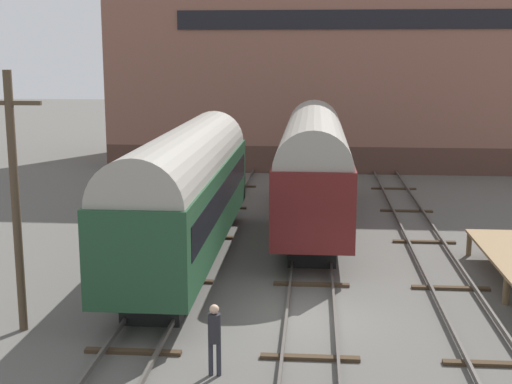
{
  "coord_description": "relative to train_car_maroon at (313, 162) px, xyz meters",
  "views": [
    {
      "loc": [
        0.02,
        -20.42,
        7.85
      ],
      "look_at": [
        -2.35,
        8.36,
        2.2
      ],
      "focal_mm": 50.0,
      "sensor_mm": 36.0,
      "label": 1
    }
  ],
  "objects": [
    {
      "name": "warehouse_building",
      "position": [
        2.81,
        21.42,
        6.02
      ],
      "size": [
        33.46,
        13.67,
        18.04
      ],
      "color": "#4F342A",
      "rests_on": "ground"
    },
    {
      "name": "train_car_maroon",
      "position": [
        0.0,
        0.0,
        0.0
      ],
      "size": [
        3.01,
        16.39,
        5.29
      ],
      "color": "black",
      "rests_on": "ground"
    },
    {
      "name": "track_right",
      "position": [
        4.7,
        -11.53,
        -2.86
      ],
      "size": [
        2.6,
        60.0,
        0.26
      ],
      "color": "#4C4742",
      "rests_on": "ground"
    },
    {
      "name": "ground_plane",
      "position": [
        0.0,
        -11.53,
        -3.01
      ],
      "size": [
        200.0,
        200.0,
        0.0
      ],
      "primitive_type": "plane",
      "color": "#56544F"
    },
    {
      "name": "track_middle",
      "position": [
        0.0,
        -11.53,
        -2.86
      ],
      "size": [
        2.6,
        60.0,
        0.26
      ],
      "color": "#4C4742",
      "rests_on": "ground"
    },
    {
      "name": "train_car_green",
      "position": [
        -4.7,
        -6.35,
        -0.06
      ],
      "size": [
        2.93,
        15.71,
        5.17
      ],
      "color": "black",
      "rests_on": "ground"
    },
    {
      "name": "utility_pole",
      "position": [
        -8.26,
        -13.16,
        0.86
      ],
      "size": [
        1.8,
        0.24,
        7.41
      ],
      "color": "#473828",
      "rests_on": "ground"
    },
    {
      "name": "person_worker",
      "position": [
        -2.34,
        -15.66,
        -1.89
      ],
      "size": [
        0.32,
        0.32,
        1.85
      ],
      "color": "#282833",
      "rests_on": "ground"
    },
    {
      "name": "track_left",
      "position": [
        -4.7,
        -11.53,
        -2.86
      ],
      "size": [
        2.6,
        60.0,
        0.26
      ],
      "color": "#4C4742",
      "rests_on": "ground"
    }
  ]
}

